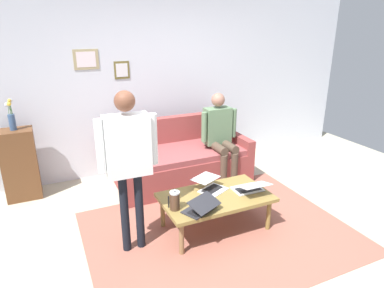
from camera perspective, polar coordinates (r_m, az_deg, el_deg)
ground_plane at (r=3.82m, az=5.34°, el=-15.21°), size 7.68×7.68×0.00m
area_rug at (r=3.88m, az=4.60°, el=-14.52°), size 2.82×2.14×0.01m
back_wall at (r=5.22m, az=-6.40°, el=10.36°), size 7.04×0.11×2.70m
couch at (r=4.92m, az=-1.82°, el=-2.81°), size 1.86×0.92×0.88m
coffee_table at (r=3.77m, az=4.00°, el=-9.23°), size 1.19×0.69×0.40m
laptop_left at (r=3.86m, az=9.73°, el=-7.28°), size 0.34×0.37×0.15m
laptop_center at (r=3.44m, az=1.51°, el=-10.62°), size 0.41×0.38×0.15m
laptop_right at (r=3.85m, az=3.15°, el=-7.06°), size 0.41×0.43×0.13m
french_press at (r=3.45m, az=-2.93°, el=-9.49°), size 0.12×0.10×0.23m
side_shelf at (r=4.90m, az=-27.02°, el=-3.09°), size 0.42×0.32×0.93m
flower_vase at (r=4.72m, az=-28.19°, el=4.06°), size 0.10×0.09×0.40m
person_standing at (r=3.20m, az=-10.72°, el=-1.51°), size 0.58×0.19×1.63m
person_seated at (r=4.79m, az=4.75°, el=1.91°), size 0.55×0.51×1.28m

